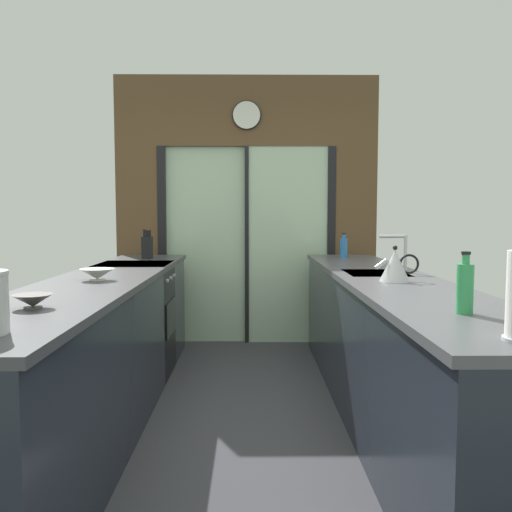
{
  "coord_description": "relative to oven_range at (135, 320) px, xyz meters",
  "views": [
    {
      "loc": [
        0.03,
        -3.08,
        1.32
      ],
      "look_at": [
        0.08,
        0.9,
        1.01
      ],
      "focal_mm": 37.67,
      "sensor_mm": 36.0,
      "label": 1
    }
  ],
  "objects": [
    {
      "name": "left_counter_run",
      "position": [
        -0.0,
        -1.12,
        0.01
      ],
      "size": [
        0.62,
        3.8,
        0.92
      ],
      "color": "#1E232D",
      "rests_on": "ground_plane"
    },
    {
      "name": "sink_faucet",
      "position": [
        1.97,
        -0.7,
        0.64
      ],
      "size": [
        0.19,
        0.02,
        0.26
      ],
      "color": "#B7BABC",
      "rests_on": "right_counter_run"
    },
    {
      "name": "soap_bottle_near",
      "position": [
        1.8,
        -2.21,
        0.57
      ],
      "size": [
        0.07,
        0.07,
        0.25
      ],
      "color": "#339E56",
      "rests_on": "right_counter_run"
    },
    {
      "name": "mixing_bowl_far",
      "position": [
        0.02,
        -1.11,
        0.5
      ],
      "size": [
        0.2,
        0.2,
        0.07
      ],
      "color": "silver",
      "rests_on": "left_counter_run"
    },
    {
      "name": "oven_range",
      "position": [
        0.0,
        0.0,
        0.0
      ],
      "size": [
        0.6,
        0.6,
        0.92
      ],
      "color": "black",
      "rests_on": "ground_plane"
    },
    {
      "name": "right_counter_run",
      "position": [
        1.82,
        -0.95,
        0.01
      ],
      "size": [
        0.62,
        3.8,
        0.92
      ],
      "color": "#1E232D",
      "rests_on": "ground_plane"
    },
    {
      "name": "back_wall_unit",
      "position": [
        0.91,
        1.15,
        1.07
      ],
      "size": [
        2.64,
        0.12,
        2.7
      ],
      "color": "brown",
      "rests_on": "ground_plane"
    },
    {
      "name": "mixing_bowl_near",
      "position": [
        0.02,
        -2.07,
        0.5
      ],
      "size": [
        0.17,
        0.17,
        0.06
      ],
      "color": "#514C47",
      "rests_on": "left_counter_run"
    },
    {
      "name": "soap_bottle_far",
      "position": [
        1.8,
        0.56,
        0.56
      ],
      "size": [
        0.07,
        0.07,
        0.23
      ],
      "color": "#286BB7",
      "rests_on": "right_counter_run"
    },
    {
      "name": "knife_block",
      "position": [
        0.02,
        0.48,
        0.57
      ],
      "size": [
        0.08,
        0.14,
        0.26
      ],
      "color": "black",
      "rests_on": "left_counter_run"
    },
    {
      "name": "kettle",
      "position": [
        1.8,
        -1.17,
        0.56
      ],
      "size": [
        0.27,
        0.18,
        0.21
      ],
      "color": "#B7BABC",
      "rests_on": "right_counter_run"
    },
    {
      "name": "ground_plane",
      "position": [
        0.91,
        -0.65,
        -0.47
      ],
      "size": [
        5.04,
        7.6,
        0.02
      ],
      "primitive_type": "cube",
      "color": "#38383D"
    }
  ]
}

